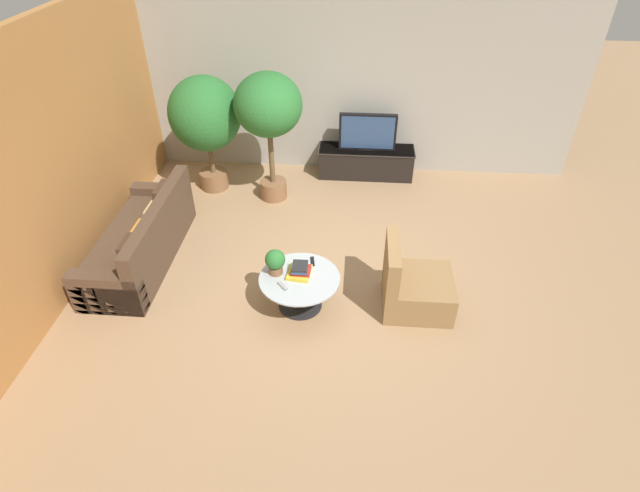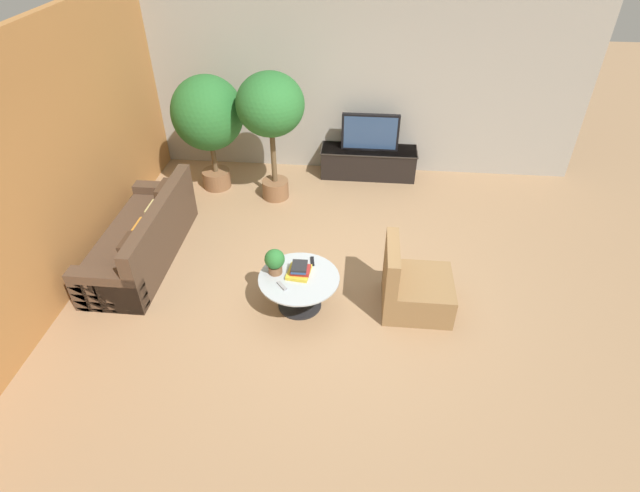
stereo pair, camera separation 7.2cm
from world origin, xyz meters
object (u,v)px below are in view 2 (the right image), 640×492
object	(u,v)px
couch_by_wall	(144,239)
armchair_wicker	(413,288)
media_console	(368,162)
television	(370,132)
potted_palm_corner	(271,110)
coffee_table	(299,286)
potted_palm_tall	(208,116)
potted_plant_tabletop	(275,261)

from	to	relation	value
couch_by_wall	armchair_wicker	distance (m)	3.54
media_console	armchair_wicker	distance (m)	3.21
television	couch_by_wall	bearing A→B (deg)	-139.01
television	couch_by_wall	world-z (taller)	television
potted_palm_corner	couch_by_wall	bearing A→B (deg)	-130.82
television	potted_palm_corner	bearing A→B (deg)	-150.03
coffee_table	couch_by_wall	world-z (taller)	couch_by_wall
media_console	potted_palm_corner	bearing A→B (deg)	-149.98
armchair_wicker	potted_palm_corner	world-z (taller)	potted_palm_corner
media_console	armchair_wicker	xyz separation A→B (m)	(0.57, -3.15, 0.02)
armchair_wicker	potted_palm_corner	distance (m)	3.29
potted_palm_corner	coffee_table	bearing A→B (deg)	-74.12
potted_palm_corner	media_console	bearing A→B (deg)	30.02
potted_palm_tall	couch_by_wall	bearing A→B (deg)	-103.29
media_console	couch_by_wall	bearing A→B (deg)	-138.99
media_console	potted_palm_corner	world-z (taller)	potted_palm_corner
media_console	couch_by_wall	size ratio (longest dim) A/B	0.73
potted_palm_corner	potted_plant_tabletop	bearing A→B (deg)	-80.15
television	potted_palm_corner	distance (m)	1.80
coffee_table	couch_by_wall	bearing A→B (deg)	160.96
armchair_wicker	potted_palm_corner	xyz separation A→B (m)	(-2.02, 2.32, 1.17)
couch_by_wall	potted_palm_tall	xyz separation A→B (m)	(0.46, 1.93, 0.92)
potted_plant_tabletop	armchair_wicker	bearing A→B (deg)	2.08
media_console	couch_by_wall	xyz separation A→B (m)	(-2.91, -2.53, 0.04)
television	coffee_table	distance (m)	3.40
media_console	potted_plant_tabletop	size ratio (longest dim) A/B	5.05
coffee_table	potted_palm_tall	world-z (taller)	potted_palm_tall
media_console	potted_palm_tall	xyz separation A→B (m)	(-2.46, -0.60, 0.96)
media_console	coffee_table	size ratio (longest dim) A/B	1.69
potted_plant_tabletop	potted_palm_corner	bearing A→B (deg)	99.85
media_console	potted_palm_corner	distance (m)	2.05
media_console	potted_palm_tall	size ratio (longest dim) A/B	0.87
coffee_table	couch_by_wall	distance (m)	2.29
media_console	potted_plant_tabletop	xyz separation A→B (m)	(-1.03, -3.21, 0.35)
media_console	potted_palm_tall	distance (m)	2.71
couch_by_wall	potted_palm_corner	size ratio (longest dim) A/B	1.10
television	couch_by_wall	distance (m)	3.89
coffee_table	armchair_wicker	bearing A→B (deg)	5.36
potted_palm_corner	potted_palm_tall	bearing A→B (deg)	167.03
potted_plant_tabletop	couch_by_wall	bearing A→B (deg)	160.10
television	potted_plant_tabletop	world-z (taller)	television
armchair_wicker	couch_by_wall	bearing A→B (deg)	79.88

